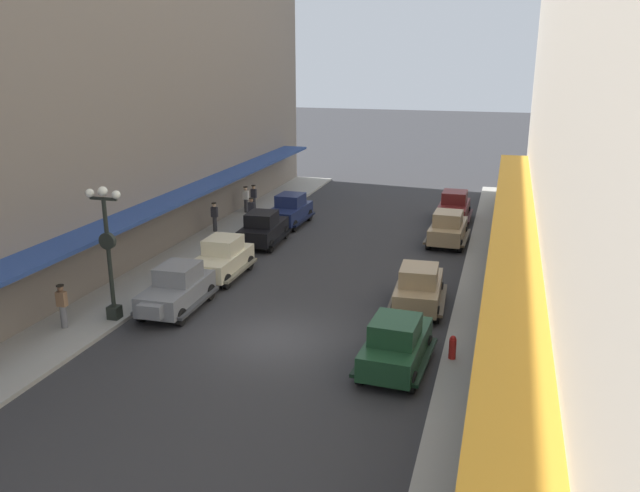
{
  "coord_description": "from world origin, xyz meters",
  "views": [
    {
      "loc": [
        7.57,
        -19.97,
        9.9
      ],
      "look_at": [
        0.0,
        6.0,
        1.8
      ],
      "focal_mm": 36.09,
      "sensor_mm": 36.0,
      "label": 1
    }
  ],
  "objects_px": {
    "parked_car_2": "(396,342)",
    "parked_car_6": "(222,257)",
    "parked_car_0": "(419,286)",
    "pedestrian_5": "(254,198)",
    "pedestrian_4": "(62,306)",
    "parked_car_1": "(177,288)",
    "parked_car_5": "(448,227)",
    "pedestrian_1": "(252,211)",
    "parked_car_3": "(289,210)",
    "pedestrian_3": "(215,217)",
    "pedestrian_2": "(514,350)",
    "parked_car_4": "(263,228)",
    "lamp_post_with_clock": "(108,248)",
    "fire_hydrant": "(453,347)",
    "parked_car_7": "(454,206)",
    "pedestrian_0": "(246,199)"
  },
  "relations": [
    {
      "from": "parked_car_7",
      "to": "pedestrian_1",
      "type": "xyz_separation_m",
      "value": [
        -11.29,
        -4.93,
        0.07
      ]
    },
    {
      "from": "parked_car_2",
      "to": "parked_car_6",
      "type": "distance_m",
      "value": 11.43
    },
    {
      "from": "parked_car_4",
      "to": "parked_car_6",
      "type": "relative_size",
      "value": 1.01
    },
    {
      "from": "pedestrian_3",
      "to": "parked_car_3",
      "type": "bearing_deg",
      "value": 42.13
    },
    {
      "from": "pedestrian_5",
      "to": "parked_car_3",
      "type": "bearing_deg",
      "value": -35.12
    },
    {
      "from": "parked_car_1",
      "to": "fire_hydrant",
      "type": "relative_size",
      "value": 5.25
    },
    {
      "from": "lamp_post_with_clock",
      "to": "pedestrian_1",
      "type": "bearing_deg",
      "value": 90.73
    },
    {
      "from": "parked_car_1",
      "to": "parked_car_5",
      "type": "relative_size",
      "value": 1.0
    },
    {
      "from": "parked_car_2",
      "to": "pedestrian_3",
      "type": "relative_size",
      "value": 2.59
    },
    {
      "from": "pedestrian_0",
      "to": "parked_car_6",
      "type": "bearing_deg",
      "value": -72.69
    },
    {
      "from": "pedestrian_0",
      "to": "lamp_post_with_clock",
      "type": "bearing_deg",
      "value": -84.11
    },
    {
      "from": "parked_car_4",
      "to": "lamp_post_with_clock",
      "type": "distance_m",
      "value": 11.72
    },
    {
      "from": "parked_car_1",
      "to": "parked_car_5",
      "type": "xyz_separation_m",
      "value": [
        9.51,
        12.51,
        0.0
      ]
    },
    {
      "from": "parked_car_3",
      "to": "lamp_post_with_clock",
      "type": "distance_m",
      "value": 15.99
    },
    {
      "from": "parked_car_6",
      "to": "pedestrian_4",
      "type": "bearing_deg",
      "value": -113.15
    },
    {
      "from": "parked_car_2",
      "to": "pedestrian_4",
      "type": "xyz_separation_m",
      "value": [
        -12.32,
        -0.48,
        0.07
      ]
    },
    {
      "from": "fire_hydrant",
      "to": "parked_car_2",
      "type": "bearing_deg",
      "value": -150.62
    },
    {
      "from": "pedestrian_2",
      "to": "parked_car_5",
      "type": "bearing_deg",
      "value": 103.2
    },
    {
      "from": "parked_car_0",
      "to": "pedestrian_1",
      "type": "relative_size",
      "value": 2.59
    },
    {
      "from": "parked_car_5",
      "to": "fire_hydrant",
      "type": "relative_size",
      "value": 5.24
    },
    {
      "from": "parked_car_1",
      "to": "pedestrian_3",
      "type": "relative_size",
      "value": 2.58
    },
    {
      "from": "parked_car_2",
      "to": "pedestrian_0",
      "type": "bearing_deg",
      "value": 125.11
    },
    {
      "from": "parked_car_1",
      "to": "fire_hydrant",
      "type": "bearing_deg",
      "value": -8.23
    },
    {
      "from": "fire_hydrant",
      "to": "pedestrian_3",
      "type": "relative_size",
      "value": 0.49
    },
    {
      "from": "parked_car_2",
      "to": "pedestrian_1",
      "type": "bearing_deg",
      "value": 126.36
    },
    {
      "from": "parked_car_0",
      "to": "pedestrian_5",
      "type": "relative_size",
      "value": 2.59
    },
    {
      "from": "parked_car_6",
      "to": "pedestrian_4",
      "type": "xyz_separation_m",
      "value": [
        -3.08,
        -7.21,
        0.07
      ]
    },
    {
      "from": "pedestrian_2",
      "to": "pedestrian_4",
      "type": "bearing_deg",
      "value": -176.97
    },
    {
      "from": "parked_car_7",
      "to": "parked_car_3",
      "type": "bearing_deg",
      "value": -159.09
    },
    {
      "from": "pedestrian_1",
      "to": "parked_car_6",
      "type": "bearing_deg",
      "value": -76.95
    },
    {
      "from": "parked_car_2",
      "to": "parked_car_3",
      "type": "relative_size",
      "value": 1.01
    },
    {
      "from": "parked_car_0",
      "to": "pedestrian_2",
      "type": "xyz_separation_m",
      "value": [
        3.69,
        -5.09,
        0.05
      ]
    },
    {
      "from": "parked_car_4",
      "to": "pedestrian_1",
      "type": "height_order",
      "value": "parked_car_4"
    },
    {
      "from": "fire_hydrant",
      "to": "pedestrian_2",
      "type": "xyz_separation_m",
      "value": [
        1.94,
        -0.61,
        0.43
      ]
    },
    {
      "from": "fire_hydrant",
      "to": "pedestrian_0",
      "type": "distance_m",
      "value": 22.57
    },
    {
      "from": "pedestrian_3",
      "to": "pedestrian_5",
      "type": "height_order",
      "value": "same"
    },
    {
      "from": "pedestrian_4",
      "to": "parked_car_1",
      "type": "bearing_deg",
      "value": 45.18
    },
    {
      "from": "parked_car_6",
      "to": "lamp_post_with_clock",
      "type": "distance_m",
      "value": 6.53
    },
    {
      "from": "parked_car_1",
      "to": "pedestrian_3",
      "type": "bearing_deg",
      "value": 107.64
    },
    {
      "from": "parked_car_6",
      "to": "pedestrian_3",
      "type": "distance_m",
      "value": 7.58
    },
    {
      "from": "parked_car_2",
      "to": "pedestrian_5",
      "type": "xyz_separation_m",
      "value": [
        -12.5,
        18.8,
        0.07
      ]
    },
    {
      "from": "parked_car_4",
      "to": "parked_car_5",
      "type": "relative_size",
      "value": 1.01
    },
    {
      "from": "parked_car_0",
      "to": "parked_car_1",
      "type": "xyz_separation_m",
      "value": [
        -9.27,
        -2.88,
        0.0
      ]
    },
    {
      "from": "pedestrian_1",
      "to": "parked_car_3",
      "type": "bearing_deg",
      "value": 35.44
    },
    {
      "from": "parked_car_5",
      "to": "pedestrian_3",
      "type": "height_order",
      "value": "parked_car_5"
    },
    {
      "from": "parked_car_2",
      "to": "parked_car_5",
      "type": "height_order",
      "value": "same"
    },
    {
      "from": "parked_car_0",
      "to": "parked_car_1",
      "type": "relative_size",
      "value": 1.0
    },
    {
      "from": "parked_car_5",
      "to": "parked_car_7",
      "type": "distance_m",
      "value": 5.07
    },
    {
      "from": "parked_car_2",
      "to": "parked_car_3",
      "type": "bearing_deg",
      "value": 119.35
    },
    {
      "from": "parked_car_4",
      "to": "parked_car_7",
      "type": "relative_size",
      "value": 1.01
    }
  ]
}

